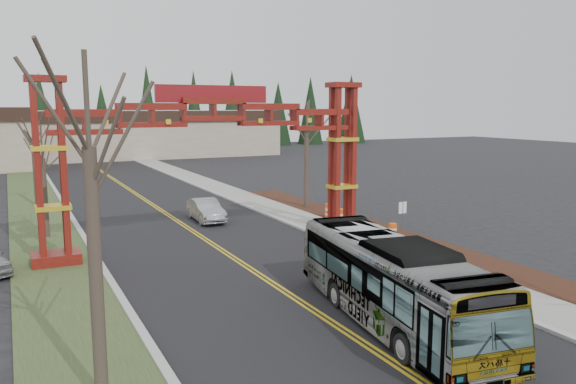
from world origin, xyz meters
TOP-DOWN VIEW (x-y plane):
  - road at (0.00, 25.00)m, footprint 12.00×110.00m
  - lane_line_left at (-0.12, 25.00)m, footprint 0.12×100.00m
  - lane_line_right at (0.12, 25.00)m, footprint 0.12×100.00m
  - curb_right at (6.15, 25.00)m, footprint 0.30×110.00m
  - sidewalk_right at (7.60, 25.00)m, footprint 2.60×110.00m
  - landscape_strip at (10.20, 10.00)m, footprint 2.60×50.00m
  - grass_median at (-8.00, 25.00)m, footprint 4.00×110.00m
  - curb_left at (-6.15, 25.00)m, footprint 0.30×110.00m
  - gateway_arch at (0.00, 18.00)m, footprint 18.20×1.60m
  - retail_building_east at (10.00, 79.95)m, footprint 38.00×20.30m
  - conifer_treeline at (0.25, 92.00)m, footprint 116.10×5.60m
  - transit_bus at (1.80, 4.82)m, footprint 4.10×11.15m
  - silver_sedan at (1.73, 24.84)m, footprint 1.67×4.49m
  - bare_tree_median_near at (-8.00, 3.77)m, footprint 3.42×3.42m
  - bare_tree_median_mid at (-8.00, 24.29)m, footprint 2.91×2.91m
  - bare_tree_median_far at (-8.00, 35.82)m, footprint 3.15×3.15m
  - bare_tree_right_far at (10.00, 26.14)m, footprint 3.44×3.44m
  - street_sign at (9.50, 14.10)m, footprint 0.53×0.07m
  - barrel_south at (9.70, 15.19)m, footprint 0.48×0.48m
  - barrel_mid at (9.14, 19.96)m, footprint 0.54×0.54m
  - barrel_north at (9.34, 21.67)m, footprint 0.58×0.58m

SIDE VIEW (x-z plane):
  - road at x=0.00m, z-range 0.00..0.02m
  - lane_line_left at x=-0.12m, z-range 0.02..0.03m
  - lane_line_right at x=0.12m, z-range 0.02..0.03m
  - grass_median at x=-8.00m, z-range 0.00..0.08m
  - landscape_strip at x=10.20m, z-range 0.00..0.12m
  - curb_right at x=6.15m, z-range 0.00..0.15m
  - curb_left at x=-6.15m, z-range 0.00..0.15m
  - sidewalk_right at x=7.60m, z-range 0.01..0.15m
  - barrel_south at x=9.70m, z-range 0.00..0.89m
  - barrel_mid at x=9.14m, z-range 0.00..1.00m
  - barrel_north at x=9.34m, z-range 0.00..1.07m
  - silver_sedan at x=1.73m, z-range 0.00..1.47m
  - transit_bus at x=1.80m, z-range 0.00..3.03m
  - street_sign at x=9.50m, z-range 0.51..2.83m
  - retail_building_east at x=10.00m, z-range 0.01..7.01m
  - bare_tree_median_mid at x=-8.00m, z-range 1.32..7.86m
  - bare_tree_median_far at x=-8.00m, z-range 1.50..8.73m
  - bare_tree_right_far at x=10.00m, z-range 1.65..9.54m
  - gateway_arch at x=0.00m, z-range 1.53..10.43m
  - bare_tree_median_near at x=-8.00m, z-range 2.09..10.86m
  - conifer_treeline at x=0.25m, z-range -0.01..12.99m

